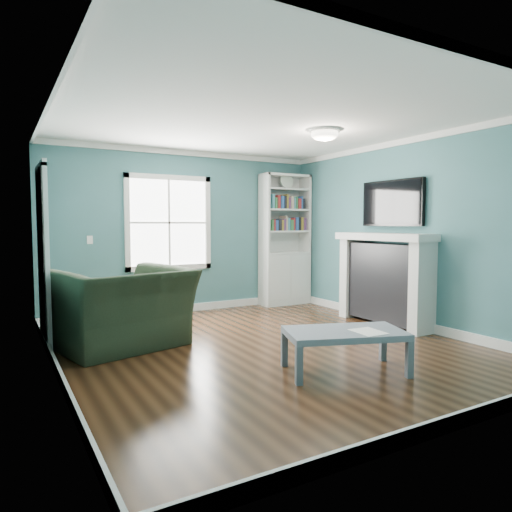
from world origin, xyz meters
TOP-DOWN VIEW (x-y plane):
  - floor at (0.00, 0.00)m, footprint 5.00×5.00m
  - room_walls at (0.00, 0.00)m, footprint 5.00×5.00m
  - trim at (0.00, 0.00)m, footprint 4.50×5.00m
  - window at (-0.30, 2.49)m, footprint 1.40×0.06m
  - bookshelf at (1.77, 2.30)m, footprint 0.90×0.35m
  - fireplace at (2.08, 0.20)m, footprint 0.44×1.58m
  - tv at (2.20, 0.20)m, footprint 0.06×1.10m
  - door at (-2.22, 1.40)m, footprint 0.12×0.98m
  - ceiling_fixture at (0.90, 0.10)m, footprint 0.38×0.38m
  - light_switch at (-1.50, 2.48)m, footprint 0.08×0.01m
  - recliner at (-1.45, 0.83)m, footprint 1.59×1.23m
  - coffee_table at (0.19, -1.13)m, footprint 1.26×0.96m
  - paper_sheet at (0.34, -1.30)m, footprint 0.27×0.33m

SIDE VIEW (x-z plane):
  - floor at x=0.00m, z-range 0.00..0.00m
  - coffee_table at x=0.19m, z-range 0.15..0.56m
  - paper_sheet at x=0.34m, z-range 0.41..0.41m
  - recliner at x=-1.45m, z-range 0.00..1.23m
  - fireplace at x=2.08m, z-range -0.01..1.29m
  - bookshelf at x=1.77m, z-range -0.23..2.08m
  - door at x=-2.22m, z-range -0.01..2.16m
  - light_switch at x=-1.50m, z-range 1.14..1.26m
  - trim at x=0.00m, z-range -0.06..2.54m
  - window at x=-0.30m, z-range 0.70..2.20m
  - room_walls at x=0.00m, z-range -0.92..4.08m
  - tv at x=2.20m, z-range 1.40..2.05m
  - ceiling_fixture at x=0.90m, z-range 2.47..2.63m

